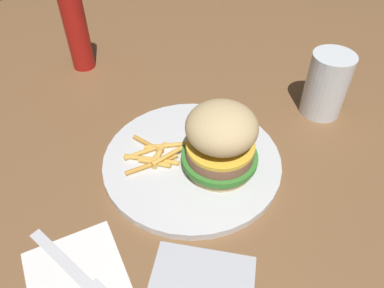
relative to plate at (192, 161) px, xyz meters
The scene contains 8 objects.
ground_plane 0.02m from the plate, 160.73° to the right, with size 1.60×1.60×0.00m, color brown.
plate is the anchor object (origin of this frame).
sandwich 0.07m from the plate, 55.81° to the right, with size 0.11×0.11×0.11m.
fries_pile 0.06m from the plate, 144.41° to the left, with size 0.11×0.09×0.01m.
napkin 0.23m from the plate, 161.02° to the right, with size 0.11×0.11×0.00m, color white.
fork 0.23m from the plate, 160.61° to the right, with size 0.07×0.17×0.00m.
drink_glass 0.27m from the plate, ahead, with size 0.07×0.07×0.11m.
ketchup_bottle 0.36m from the plate, 95.65° to the left, with size 0.04×0.04×0.15m, color #B21914.
Camera 1 is at (-0.19, -0.32, 0.42)m, focal length 34.49 mm.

